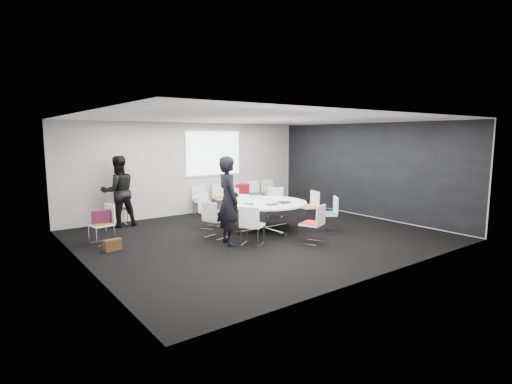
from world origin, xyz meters
TOP-DOWN VIEW (x-y plane):
  - room_shell at (0.09, 0.00)m, footprint 8.08×7.08m
  - conference_table at (0.44, 0.36)m, footprint 2.16×2.16m
  - projection_screen at (0.80, 3.46)m, footprint 1.90×0.03m
  - chair_ring_a at (1.96, 0.32)m, footprint 0.55×0.56m
  - chair_ring_b at (1.65, 1.42)m, footprint 0.64×0.64m
  - chair_ring_c at (0.53, 1.89)m, footprint 0.52×0.51m
  - chair_ring_d at (-0.57, 1.38)m, footprint 0.62×0.62m
  - chair_ring_e at (-1.00, 0.40)m, footprint 0.56×0.57m
  - chair_ring_f at (-0.66, -0.62)m, footprint 0.63×0.63m
  - chair_ring_g at (0.51, -1.30)m, footprint 0.59×0.59m
  - chair_ring_h at (1.65, -0.69)m, footprint 0.63×0.64m
  - chair_back_a at (0.13, 3.13)m, footprint 0.56×0.55m
  - chair_back_b at (0.86, 3.13)m, footprint 0.54×0.53m
  - chair_back_c at (1.53, 3.15)m, footprint 0.56×0.55m
  - chair_back_d at (2.18, 3.16)m, footprint 0.60×0.59m
  - chair_back_e at (2.81, 3.13)m, footprint 0.55×0.54m
  - chair_spare_left at (-3.28, 1.47)m, footprint 0.51×0.52m
  - chair_person_back at (-2.40, 3.16)m, footprint 0.50×0.49m
  - person_main at (-1.04, -0.25)m, footprint 0.59×0.79m
  - person_back at (-2.40, 3.00)m, footprint 0.93×0.73m
  - laptop at (-0.06, 0.33)m, footprint 0.29×0.34m
  - laptop_lid at (-0.16, 0.45)m, footprint 0.17×0.26m
  - notebook_black at (0.73, -0.04)m, footprint 0.27×0.33m
  - tablet_folio at (0.33, -0.10)m, footprint 0.30×0.26m
  - papers_right at (1.09, 0.62)m, footprint 0.36×0.36m
  - papers_front at (1.17, 0.22)m, footprint 0.32×0.24m
  - cup at (0.46, 0.61)m, footprint 0.08×0.08m
  - phone at (0.99, 0.02)m, footprint 0.14×0.08m
  - maroon_bag at (-3.30, 1.47)m, footprint 0.42×0.23m
  - brown_bag at (-3.27, 0.80)m, footprint 0.38×0.23m
  - red_jacket at (1.53, 2.92)m, footprint 0.47×0.30m

SIDE VIEW (x-z plane):
  - brown_bag at x=-3.27m, z-range 0.00..0.24m
  - chair_ring_a at x=1.96m, z-range -0.16..0.72m
  - chair_ring_b at x=1.65m, z-range -0.16..0.72m
  - chair_ring_c at x=0.53m, z-range -0.16..0.72m
  - chair_ring_d at x=-0.57m, z-range -0.16..0.72m
  - chair_ring_e at x=-1.00m, z-range -0.16..0.72m
  - chair_ring_f at x=-0.66m, z-range -0.16..0.72m
  - chair_ring_g at x=0.51m, z-range -0.16..0.72m
  - chair_ring_h at x=1.65m, z-range -0.16..0.72m
  - chair_back_a at x=0.13m, z-range -0.16..0.72m
  - chair_back_b at x=0.86m, z-range -0.16..0.72m
  - chair_back_c at x=1.53m, z-range -0.16..0.72m
  - chair_back_d at x=2.18m, z-range -0.16..0.72m
  - chair_back_e at x=2.81m, z-range -0.16..0.72m
  - chair_spare_left at x=-3.28m, z-range -0.16..0.72m
  - chair_person_back at x=-2.40m, z-range -0.16..0.72m
  - conference_table at x=0.44m, z-range 0.17..0.90m
  - maroon_bag at x=-3.30m, z-range 0.48..0.76m
  - red_jacket at x=1.53m, z-range 0.52..0.88m
  - papers_right at x=1.09m, z-range 0.73..0.73m
  - papers_front at x=1.17m, z-range 0.73..0.73m
  - phone at x=0.99m, z-range 0.73..0.74m
  - notebook_black at x=0.73m, z-range 0.73..0.75m
  - laptop at x=-0.06m, z-range 0.73..0.75m
  - tablet_folio at x=0.33m, z-range 0.73..0.76m
  - cup at x=0.46m, z-range 0.73..0.82m
  - laptop_lid at x=-0.16m, z-range 0.75..0.97m
  - person_back at x=-2.40m, z-range 0.00..1.89m
  - person_main at x=-1.04m, z-range 0.00..1.96m
  - room_shell at x=0.09m, z-range -0.04..2.84m
  - projection_screen at x=0.80m, z-range 1.17..2.53m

